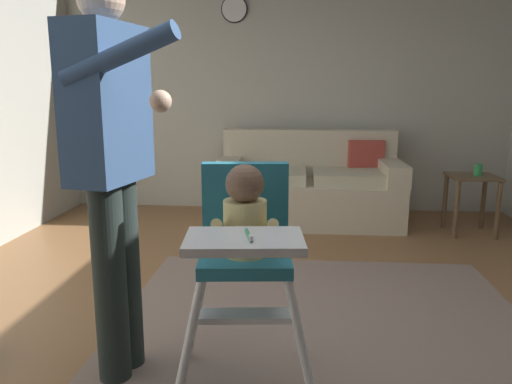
% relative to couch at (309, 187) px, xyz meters
% --- Properties ---
extents(ground, '(6.13, 7.49, 0.10)m').
position_rel_couch_xyz_m(ground, '(-0.26, -2.46, -0.38)').
color(ground, olive).
extents(wall_far, '(5.33, 0.06, 2.74)m').
position_rel_couch_xyz_m(wall_far, '(-0.26, 0.52, 1.04)').
color(wall_far, '#B9B7AB').
rests_on(wall_far, ground).
extents(area_rug, '(2.25, 2.69, 0.01)m').
position_rel_couch_xyz_m(area_rug, '(0.03, -2.53, -0.33)').
color(area_rug, gray).
rests_on(area_rug, ground).
extents(couch, '(1.72, 0.86, 0.86)m').
position_rel_couch_xyz_m(couch, '(0.00, 0.00, 0.00)').
color(couch, beige).
rests_on(couch, ground).
extents(high_chair, '(0.66, 0.77, 0.98)m').
position_rel_couch_xyz_m(high_chair, '(-0.33, -2.84, 0.35)').
color(high_chair, white).
rests_on(high_chair, ground).
extents(adult_standing, '(0.51, 0.56, 1.70)m').
position_rel_couch_xyz_m(adult_standing, '(-0.89, -2.73, 0.63)').
color(adult_standing, '#242E2B').
rests_on(adult_standing, ground).
extents(side_table, '(0.40, 0.40, 0.52)m').
position_rel_couch_xyz_m(side_table, '(1.40, -0.33, 0.05)').
color(side_table, brown).
rests_on(side_table, ground).
extents(sippy_cup, '(0.07, 0.07, 0.10)m').
position_rel_couch_xyz_m(sippy_cup, '(1.44, -0.33, 0.24)').
color(sippy_cup, green).
rests_on(sippy_cup, side_table).
extents(wall_clock, '(0.27, 0.04, 0.27)m').
position_rel_couch_xyz_m(wall_clock, '(-0.77, 0.48, 1.70)').
color(wall_clock, white).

